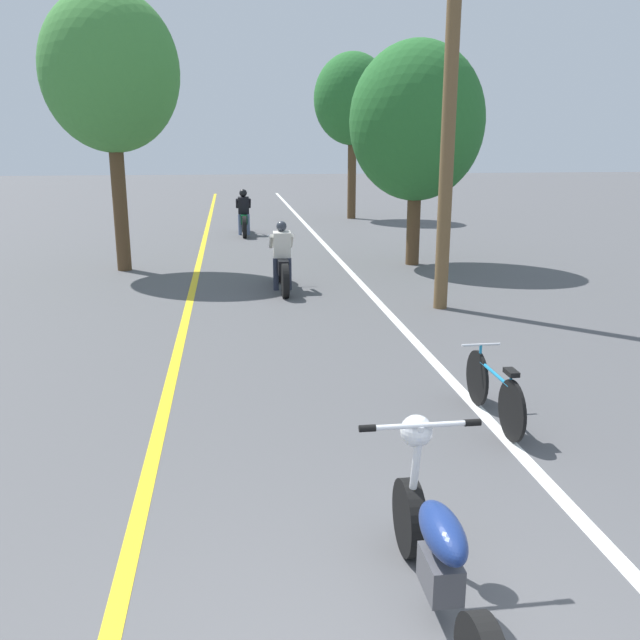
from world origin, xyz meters
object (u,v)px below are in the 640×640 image
Objects in this scene: roadside_tree_left at (110,73)px; motorcycle_rider_far at (244,218)px; roadside_tree_right_near at (417,122)px; motorcycle_foreground at (438,551)px; utility_pole at (450,100)px; motorcycle_rider_lead at (282,264)px; roadside_tree_right_far at (353,100)px; bicycle_parked at (494,391)px.

motorcycle_rider_far is at bearing 63.53° from roadside_tree_left.
roadside_tree_right_near is at bearing -56.55° from motorcycle_rider_far.
roadside_tree_right_near is 2.55× the size of motorcycle_foreground.
motorcycle_foreground is (3.68, -12.40, -3.88)m from roadside_tree_left.
utility_pole is 4.50m from motorcycle_rider_lead.
motorcycle_rider_far reaches higher than motorcycle_foreground.
motorcycle_rider_lead reaches higher than motorcycle_foreground.
utility_pole is at bearing -93.80° from roadside_tree_right_far.
motorcycle_rider_far is at bearing 98.47° from bicycle_parked.
roadside_tree_right_near is at bearing 75.65° from motorcycle_foreground.
motorcycle_foreground is 18.24m from motorcycle_rider_far.
roadside_tree_left reaches higher than roadside_tree_right_near.
roadside_tree_right_far is 3.01× the size of motorcycle_foreground.
utility_pole reaches higher than motorcycle_rider_lead.
motorcycle_rider_far is at bearing 93.88° from motorcycle_rider_lead.
motorcycle_rider_far is (-0.57, 8.42, 0.03)m from motorcycle_rider_lead.
roadside_tree_left is (-6.16, 4.53, 0.76)m from utility_pole.
utility_pole reaches higher than bicycle_parked.
roadside_tree_right_far reaches higher than roadside_tree_left.
roadside_tree_left is at bearing 118.54° from bicycle_parked.
roadside_tree_right_near is 2.41× the size of motorcycle_rider_lead.
roadside_tree_right_far is at bearing 81.27° from motorcycle_foreground.
utility_pole is 4.35× the size of bicycle_parked.
roadside_tree_right_far is 3.80× the size of bicycle_parked.
utility_pole is at bearing -72.50° from motorcycle_rider_far.
roadside_tree_right_near is at bearing 81.44° from utility_pole.
motorcycle_rider_far is (-0.78, 18.22, 0.10)m from motorcycle_foreground.
roadside_tree_right_far is 12.30m from roadside_tree_left.
motorcycle_rider_far is (-4.23, -4.21, -3.83)m from roadside_tree_right_far.
motorcycle_foreground is 0.93× the size of motorcycle_rider_far.
motorcycle_rider_lead reaches higher than bicycle_parked.
motorcycle_rider_lead is (-2.69, 1.92, -3.05)m from utility_pole.
roadside_tree_left is 3.00× the size of motorcycle_foreground.
motorcycle_rider_far is at bearing 123.45° from roadside_tree_right_near.
motorcycle_foreground is at bearing -104.35° from roadside_tree_right_near.
motorcycle_rider_lead is 7.13m from bicycle_parked.
roadside_tree_right_far is (0.97, 14.56, 0.81)m from utility_pole.
roadside_tree_right_far reaches higher than roadside_tree_right_near.
roadside_tree_left is (-7.13, -10.03, -0.05)m from roadside_tree_right_far.
utility_pole is at bearing 78.92° from bicycle_parked.
roadside_tree_left is at bearing 178.96° from roadside_tree_right_near.
bicycle_parked is at bearing -76.10° from motorcycle_rider_lead.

